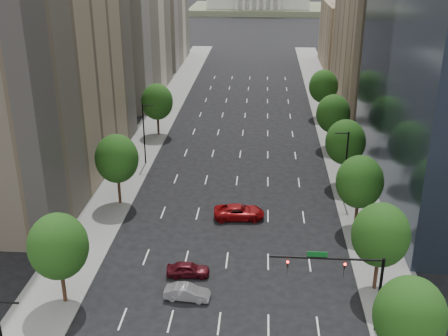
% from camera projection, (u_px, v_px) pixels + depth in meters
% --- Properties ---
extents(sidewalk_left, '(6.00, 200.00, 0.15)m').
position_uv_depth(sidewalk_left, '(124.00, 177.00, 75.23)').
color(sidewalk_left, slate).
rests_on(sidewalk_left, ground).
extents(sidewalk_right, '(6.00, 200.00, 0.15)m').
position_uv_depth(sidewalk_right, '(353.00, 184.00, 73.16)').
color(sidewalk_right, slate).
rests_on(sidewalk_right, ground).
extents(midrise_cream_left, '(14.00, 30.00, 35.00)m').
position_uv_depth(midrise_cream_left, '(123.00, 9.00, 108.78)').
color(midrise_cream_left, beige).
rests_on(midrise_cream_left, ground).
extents(filler_left, '(14.00, 26.00, 18.00)m').
position_uv_depth(filler_left, '(156.00, 28.00, 142.43)').
color(filler_left, beige).
rests_on(filler_left, ground).
extents(parking_tan_right, '(14.00, 30.00, 30.00)m').
position_uv_depth(parking_tan_right, '(381.00, 26.00, 103.65)').
color(parking_tan_right, '#8C7759').
rests_on(parking_tan_right, ground).
extents(filler_right, '(14.00, 26.00, 16.00)m').
position_uv_depth(filler_right, '(352.00, 36.00, 136.73)').
color(filler_right, '#8C7759').
rests_on(filler_right, ground).
extents(tree_right_0, '(5.20, 5.20, 8.39)m').
position_uv_depth(tree_right_0, '(410.00, 316.00, 38.99)').
color(tree_right_0, '#382316').
rests_on(tree_right_0, ground).
extents(tree_right_1, '(5.20, 5.20, 8.75)m').
position_uv_depth(tree_right_1, '(381.00, 235.00, 48.98)').
color(tree_right_1, '#382316').
rests_on(tree_right_1, ground).
extents(tree_right_2, '(5.20, 5.20, 8.61)m').
position_uv_depth(tree_right_2, '(360.00, 182.00, 60.09)').
color(tree_right_2, '#382316').
rests_on(tree_right_2, ground).
extents(tree_right_3, '(5.20, 5.20, 8.89)m').
position_uv_depth(tree_right_3, '(345.00, 142.00, 71.03)').
color(tree_right_3, '#382316').
rests_on(tree_right_3, ground).
extents(tree_right_4, '(5.20, 5.20, 8.46)m').
position_uv_depth(tree_right_4, '(333.00, 114.00, 84.09)').
color(tree_right_4, '#382316').
rests_on(tree_right_4, ground).
extents(tree_right_5, '(5.20, 5.20, 8.75)m').
position_uv_depth(tree_right_5, '(323.00, 86.00, 98.72)').
color(tree_right_5, '#382316').
rests_on(tree_right_5, ground).
extents(tree_left_0, '(5.20, 5.20, 8.75)m').
position_uv_depth(tree_left_0, '(58.00, 246.00, 47.16)').
color(tree_left_0, '#382316').
rests_on(tree_left_0, ground).
extents(tree_left_1, '(5.20, 5.20, 8.97)m').
position_uv_depth(tree_left_1, '(117.00, 159.00, 65.50)').
color(tree_left_1, '#382316').
rests_on(tree_left_1, ground).
extents(tree_left_2, '(5.20, 5.20, 8.68)m').
position_uv_depth(tree_left_2, '(157.00, 102.00, 89.56)').
color(tree_left_2, '#382316').
rests_on(tree_left_2, ground).
extents(streetlight_rn, '(1.70, 0.20, 9.00)m').
position_uv_depth(streetlight_rn, '(345.00, 164.00, 66.87)').
color(streetlight_rn, black).
rests_on(streetlight_rn, ground).
extents(streetlight_ln, '(1.70, 0.20, 9.00)m').
position_uv_depth(streetlight_ln, '(144.00, 132.00, 77.86)').
color(streetlight_ln, black).
rests_on(streetlight_ln, ground).
extents(traffic_signal, '(9.12, 0.40, 7.38)m').
position_uv_depth(traffic_signal, '(350.00, 277.00, 43.90)').
color(traffic_signal, black).
rests_on(traffic_signal, ground).
extents(foothills, '(720.00, 413.00, 263.00)m').
position_uv_depth(foothills, '(295.00, 9.00, 583.21)').
color(foothills, olive).
rests_on(foothills, ground).
extents(car_maroon, '(4.24, 1.92, 1.41)m').
position_uv_depth(car_maroon, '(188.00, 269.00, 52.99)').
color(car_maroon, '#480C13').
rests_on(car_maroon, ground).
extents(car_silver, '(4.24, 1.75, 1.36)m').
position_uv_depth(car_silver, '(187.00, 293.00, 49.53)').
color(car_silver, '#9C9BA0').
rests_on(car_silver, ground).
extents(car_red_far, '(6.12, 3.27, 1.63)m').
position_uv_depth(car_red_far, '(239.00, 212.00, 63.93)').
color(car_red_far, maroon).
rests_on(car_red_far, ground).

